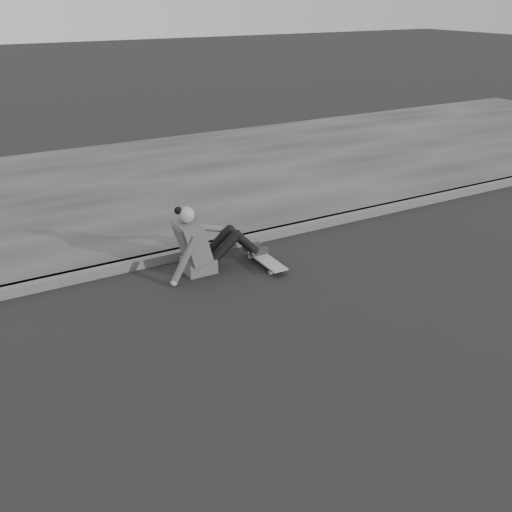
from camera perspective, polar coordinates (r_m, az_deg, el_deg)
The scene contains 5 objects.
ground at distance 6.10m, azimuth 13.08°, elevation -6.69°, with size 80.00×80.00×0.00m, color black.
curb at distance 7.92m, azimuth 0.75°, elevation 2.08°, with size 24.00×0.16×0.12m, color #525252.
sidewalk at distance 10.49m, azimuth -7.63°, elevation 7.62°, with size 24.00×6.00×0.12m, color #393939.
skateboard at distance 7.16m, azimuth 0.93°, elevation -0.39°, with size 0.20×0.78×0.09m.
seated_woman at distance 6.94m, azimuth -5.33°, elevation 1.26°, with size 1.38×0.46×0.88m.
Camera 1 is at (-3.68, -3.73, 3.12)m, focal length 40.00 mm.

